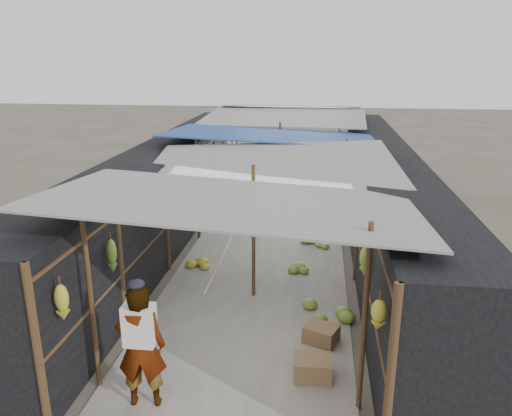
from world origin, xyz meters
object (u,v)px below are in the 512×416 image
at_px(black_basin, 317,223).
at_px(vendor_seated, 337,211).
at_px(vendor_elderly, 141,347).
at_px(shopper_blue, 274,180).
at_px(crate_near, 313,368).

distance_m(black_basin, vendor_seated, 0.63).
height_order(vendor_elderly, vendor_seated, vendor_elderly).
bearing_deg(shopper_blue, vendor_elderly, -83.20).
xyz_separation_m(vendor_elderly, vendor_seated, (2.73, 7.69, -0.45)).
bearing_deg(black_basin, vendor_elderly, -106.22).
xyz_separation_m(black_basin, vendor_elderly, (-2.21, -7.59, 0.78)).
height_order(crate_near, black_basin, crate_near).
xyz_separation_m(vendor_elderly, shopper_blue, (0.85, 9.48, -0.06)).
distance_m(crate_near, black_basin, 6.75).
relative_size(crate_near, vendor_seated, 0.63).
xyz_separation_m(crate_near, black_basin, (-0.01, 6.75, -0.07)).
distance_m(shopper_blue, vendor_seated, 2.63).
height_order(black_basin, vendor_elderly, vendor_elderly).
bearing_deg(crate_near, shopper_blue, 96.47).
height_order(vendor_elderly, shopper_blue, vendor_elderly).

